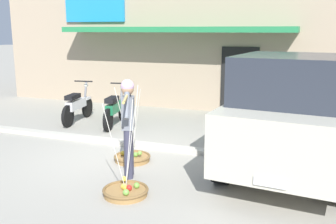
% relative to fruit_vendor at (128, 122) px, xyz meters
% --- Properties ---
extents(ground_plane, '(90.00, 90.00, 0.00)m').
position_rel_fruit_vendor_xyz_m(ground_plane, '(-0.52, 0.92, -0.98)').
color(ground_plane, '#9E998C').
extents(sidewalk_curb, '(20.00, 0.24, 0.10)m').
position_rel_fruit_vendor_xyz_m(sidewalk_curb, '(-0.52, 1.62, -0.93)').
color(sidewalk_curb, '#BAB4A5').
rests_on(sidewalk_curb, ground).
extents(fruit_vendor, '(0.65, 1.49, 1.70)m').
position_rel_fruit_vendor_xyz_m(fruit_vendor, '(0.00, 0.00, 0.00)').
color(fruit_vendor, '#38384C').
rests_on(fruit_vendor, ground).
extents(fruit_basket_left_side, '(0.71, 0.71, 1.45)m').
position_rel_fruit_vendor_xyz_m(fruit_basket_left_side, '(0.31, -0.74, -0.90)').
color(fruit_basket_left_side, '#9E7542').
rests_on(fruit_basket_left_side, ground).
extents(fruit_basket_right_side, '(0.71, 0.71, 1.45)m').
position_rel_fruit_vendor_xyz_m(fruit_basket_right_side, '(-0.31, 0.74, -0.90)').
color(fruit_basket_right_side, '#9E7542').
rests_on(fruit_basket_right_side, ground).
extents(motorcycle_nearest_shop, '(0.54, 1.81, 1.09)m').
position_rel_fruit_vendor_xyz_m(motorcycle_nearest_shop, '(-3.13, 3.12, -0.52)').
color(motorcycle_nearest_shop, black).
rests_on(motorcycle_nearest_shop, ground).
extents(motorcycle_second_in_row, '(0.56, 1.81, 1.09)m').
position_rel_fruit_vendor_xyz_m(motorcycle_second_in_row, '(-1.95, 3.12, -0.52)').
color(motorcycle_second_in_row, black).
rests_on(motorcycle_second_in_row, ground).
extents(parked_truck, '(2.51, 4.87, 2.10)m').
position_rel_fruit_vendor_xyz_m(parked_truck, '(2.66, 1.53, 0.05)').
color(parked_truck, beige).
rests_on(parked_truck, ground).
extents(storefront_building, '(13.00, 6.00, 4.20)m').
position_rel_fruit_vendor_xyz_m(storefront_building, '(-1.17, 8.33, 1.12)').
color(storefront_building, tan).
rests_on(storefront_building, ground).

